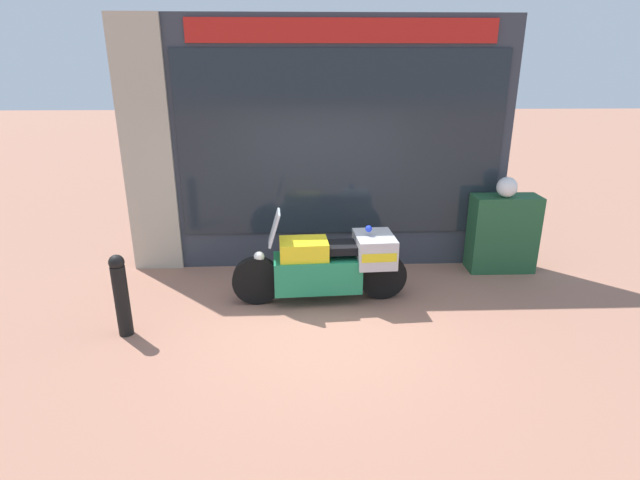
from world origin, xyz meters
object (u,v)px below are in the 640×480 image
street_bollard (121,294)px  white_helmet (507,187)px  paramedic_motorcycle (330,264)px  utility_cabinet (503,233)px

street_bollard → white_helmet: bearing=18.7°
white_helmet → street_bollard: size_ratio=0.30×
paramedic_motorcycle → white_helmet: (2.60, 0.89, 0.80)m
white_helmet → street_bollard: white_helmet is taller
paramedic_motorcycle → utility_cabinet: paramedic_motorcycle is taller
paramedic_motorcycle → street_bollard: paramedic_motorcycle is taller
paramedic_motorcycle → white_helmet: bearing=-164.6°
utility_cabinet → white_helmet: size_ratio=3.94×
utility_cabinet → street_bollard: (-5.10, -1.78, -0.07)m
white_helmet → street_bollard: bearing=-161.3°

